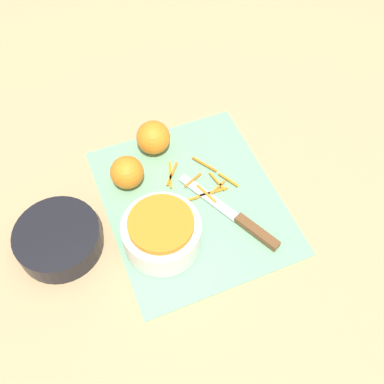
{
  "coord_description": "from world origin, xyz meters",
  "views": [
    {
      "loc": [
        -0.5,
        0.2,
        0.84
      ],
      "look_at": [
        0.0,
        0.0,
        0.04
      ],
      "focal_mm": 42.0,
      "sensor_mm": 36.0,
      "label": 1
    }
  ],
  "objects": [
    {
      "name": "orange_left",
      "position": [
        0.17,
        0.03,
        0.05
      ],
      "size": [
        0.08,
        0.08,
        0.08
      ],
      "color": "orange",
      "rests_on": "cutting_board"
    },
    {
      "name": "ground_plane",
      "position": [
        0.0,
        0.0,
        0.0
      ],
      "size": [
        4.0,
        4.0,
        0.0
      ],
      "primitive_type": "plane",
      "color": "tan"
    },
    {
      "name": "bowl_speckled",
      "position": [
        -0.08,
        0.1,
        0.05
      ],
      "size": [
        0.16,
        0.16,
        0.08
      ],
      "color": "silver",
      "rests_on": "cutting_board"
    },
    {
      "name": "knife",
      "position": [
        -0.1,
        -0.08,
        0.01
      ],
      "size": [
        0.26,
        0.14,
        0.02
      ],
      "rotation": [
        0.0,
        0.0,
        0.44
      ],
      "color": "brown",
      "rests_on": "cutting_board"
    },
    {
      "name": "bowl_dark",
      "position": [
        0.0,
        0.29,
        0.03
      ],
      "size": [
        0.17,
        0.17,
        0.06
      ],
      "color": "black",
      "rests_on": "ground_plane"
    },
    {
      "name": "cutting_board",
      "position": [
        0.0,
        0.0,
        0.0
      ],
      "size": [
        0.44,
        0.37,
        0.01
      ],
      "color": "#75AD84",
      "rests_on": "ground_plane"
    },
    {
      "name": "peel_pile",
      "position": [
        0.04,
        -0.03,
        0.01
      ],
      "size": [
        0.14,
        0.16,
        0.01
      ],
      "color": "orange",
      "rests_on": "cutting_board"
    },
    {
      "name": "orange_right",
      "position": [
        0.1,
        0.12,
        0.04
      ],
      "size": [
        0.07,
        0.07,
        0.07
      ],
      "color": "orange",
      "rests_on": "cutting_board"
    }
  ]
}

